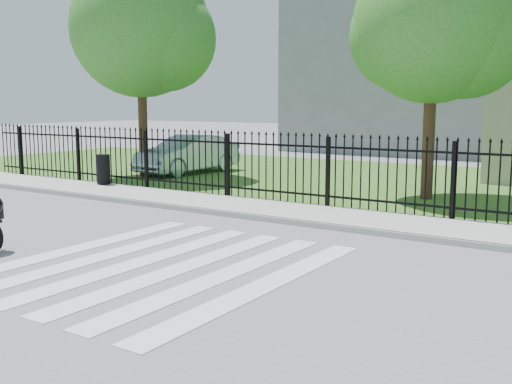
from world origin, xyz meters
The scene contains 11 objects.
ground centered at (0.00, 0.00, 0.00)m, with size 120.00×120.00×0.00m, color slate.
crosswalk centered at (0.00, 0.00, 0.01)m, with size 5.00×5.50×0.01m, color silver, non-canonical shape.
sidewalk centered at (0.00, 5.00, 0.06)m, with size 40.00×2.00×0.12m, color #ADAAA3.
curb centered at (0.00, 4.00, 0.06)m, with size 40.00×0.12×0.12m, color #ADAAA3.
grass_strip centered at (0.00, 12.00, 0.01)m, with size 40.00×12.00×0.02m, color #315F20.
iron_fence centered at (0.00, 6.00, 0.90)m, with size 26.00×0.04×1.80m.
tree_left centered at (-8.50, 8.50, 5.17)m, with size 4.80×4.80×7.58m.
tree_mid centered at (1.50, 9.00, 4.67)m, with size 4.20×4.20×6.78m.
building_tall centered at (-3.00, 26.00, 6.00)m, with size 15.00×10.00×12.00m, color gray.
parked_car centered at (-7.80, 10.10, 0.73)m, with size 1.49×4.28×1.41m, color #92ABB8.
litter_bin centered at (-7.52, 5.70, 0.58)m, with size 0.41×0.41×0.92m, color black.
Camera 1 is at (6.46, -7.04, 2.60)m, focal length 42.00 mm.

